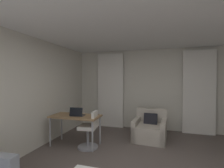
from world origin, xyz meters
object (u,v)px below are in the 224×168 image
Objects in this scene: armchair at (150,130)px; desk_chair at (89,131)px; desk at (75,118)px; laptop at (77,114)px.

desk_chair is at bearing -144.27° from armchair.
desk is 3.55× the size of laptop.
desk_chair is (-1.35, -0.97, 0.12)m from armchair.
desk_chair reaches higher than desk.
desk is 0.15m from laptop.
desk is at bearing 145.61° from laptop.
desk_chair is 0.51m from laptop.
armchair is 2.00m from laptop.
laptop is at bearing -149.96° from armchair.
laptop is (-0.32, 0.00, 0.39)m from desk_chair.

